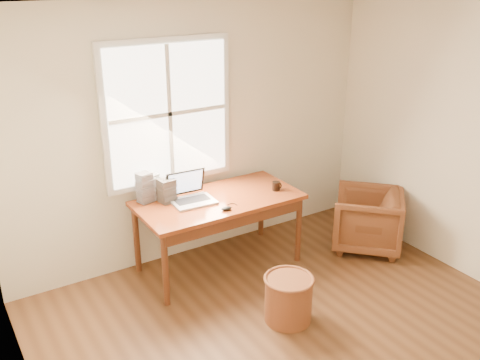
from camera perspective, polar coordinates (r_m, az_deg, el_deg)
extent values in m
cube|color=white|center=(3.33, 13.44, 17.11)|extent=(4.00, 4.50, 0.02)
cube|color=beige|center=(5.40, -4.84, 5.08)|extent=(4.00, 0.02, 2.60)
cube|color=beige|center=(2.84, -20.46, -12.86)|extent=(0.02, 4.50, 2.60)
cube|color=silver|center=(5.18, -7.70, 7.09)|extent=(1.32, 0.05, 1.42)
cube|color=white|center=(5.15, -7.56, 7.02)|extent=(1.20, 0.02, 1.30)
cube|color=silver|center=(5.14, -7.51, 6.99)|extent=(0.04, 0.02, 1.30)
cube|color=silver|center=(5.14, -7.51, 6.99)|extent=(1.20, 0.02, 0.04)
cube|color=brown|center=(5.22, -2.32, -2.16)|extent=(1.60, 0.80, 0.04)
imported|color=brown|center=(5.91, 13.42, -4.15)|extent=(0.99, 0.99, 0.64)
cylinder|color=brown|center=(4.70, 5.18, -12.56)|extent=(0.43, 0.43, 0.40)
ellipsoid|color=black|center=(4.95, -1.46, -3.07)|extent=(0.11, 0.08, 0.03)
cylinder|color=black|center=(5.39, 3.88, -0.65)|extent=(0.09, 0.09, 0.09)
cube|color=silver|center=(5.21, -9.41, -0.73)|extent=(0.15, 0.14, 0.26)
cube|color=#25252A|center=(5.14, -7.83, -1.11)|extent=(0.16, 0.15, 0.23)
cube|color=#9EA0AC|center=(5.15, -10.13, -0.81)|extent=(0.15, 0.14, 0.30)
cube|color=silver|center=(5.29, -8.69, -0.89)|extent=(0.14, 0.12, 0.16)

